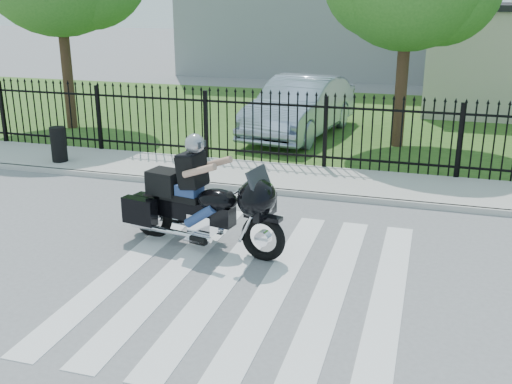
# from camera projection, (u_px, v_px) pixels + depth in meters

# --- Properties ---
(ground) EXTENTS (120.00, 120.00, 0.00)m
(ground) POSITION_uv_depth(u_px,v_px,m) (250.00, 281.00, 8.90)
(ground) COLOR slate
(ground) RESTS_ON ground
(crosswalk) EXTENTS (5.00, 5.50, 0.01)m
(crosswalk) POSITION_uv_depth(u_px,v_px,m) (250.00, 280.00, 8.90)
(crosswalk) COLOR silver
(crosswalk) RESTS_ON ground
(sidewalk) EXTENTS (40.00, 2.00, 0.12)m
(sidewalk) POSITION_uv_depth(u_px,v_px,m) (316.00, 181.00, 13.42)
(sidewalk) COLOR #ADAAA3
(sidewalk) RESTS_ON ground
(curb) EXTENTS (40.00, 0.12, 0.12)m
(curb) POSITION_uv_depth(u_px,v_px,m) (307.00, 194.00, 12.51)
(curb) COLOR #ADAAA3
(curb) RESTS_ON ground
(grass_strip) EXTENTS (40.00, 12.00, 0.02)m
(grass_strip) POSITION_uv_depth(u_px,v_px,m) (357.00, 122.00, 19.80)
(grass_strip) COLOR #2A501B
(grass_strip) RESTS_ON ground
(iron_fence) EXTENTS (26.00, 0.04, 1.80)m
(iron_fence) POSITION_uv_depth(u_px,v_px,m) (325.00, 134.00, 14.07)
(iron_fence) COLOR black
(iron_fence) RESTS_ON ground
(motorcycle_rider) EXTENTS (2.95, 1.34, 1.97)m
(motorcycle_rider) POSITION_uv_depth(u_px,v_px,m) (200.00, 201.00, 9.88)
(motorcycle_rider) COLOR black
(motorcycle_rider) RESTS_ON ground
(parked_car) EXTENTS (2.56, 5.40, 1.71)m
(parked_car) POSITION_uv_depth(u_px,v_px,m) (300.00, 107.00, 17.62)
(parked_car) COLOR #AAB8D5
(parked_car) RESTS_ON grass_strip
(litter_bin) EXTENTS (0.50, 0.50, 0.85)m
(litter_bin) POSITION_uv_depth(u_px,v_px,m) (59.00, 144.00, 14.62)
(litter_bin) COLOR black
(litter_bin) RESTS_ON sidewalk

